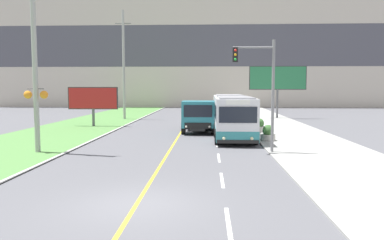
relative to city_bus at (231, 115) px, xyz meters
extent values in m
plane|color=#56565B|center=(-3.96, -17.39, -1.51)|extent=(300.00, 300.00, 0.00)
cube|color=gold|center=(-3.96, -17.39, -1.51)|extent=(0.14, 140.00, 0.01)
cube|color=silver|center=(-1.21, -18.79, -1.51)|extent=(0.12, 2.40, 0.01)
cube|color=silver|center=(-1.21, -14.19, -1.51)|extent=(0.12, 2.40, 0.01)
cube|color=silver|center=(-1.21, -9.59, -1.51)|extent=(0.12, 2.40, 0.01)
cube|color=silver|center=(-1.21, -4.99, -1.51)|extent=(0.12, 2.40, 0.01)
cube|color=silver|center=(-1.21, -0.39, -1.51)|extent=(0.12, 2.40, 0.01)
cube|color=silver|center=(-1.21, 4.21, -1.51)|extent=(0.12, 2.40, 0.01)
cube|color=silver|center=(-1.21, 8.81, -1.51)|extent=(0.12, 2.40, 0.01)
cube|color=silver|center=(-1.21, 13.41, -1.51)|extent=(0.12, 2.40, 0.01)
cube|color=beige|center=(-3.96, 42.52, 8.94)|extent=(80.00, 8.00, 20.90)
cube|color=#4C4C56|center=(-3.96, 38.50, 9.46)|extent=(80.00, 0.04, 7.32)
cube|color=silver|center=(0.00, -3.41, 0.07)|extent=(2.55, 5.95, 2.62)
cube|color=teal|center=(0.00, -3.41, -0.89)|extent=(2.57, 5.97, 0.70)
cube|color=black|center=(0.00, -3.41, 0.47)|extent=(2.58, 5.48, 0.92)
cube|color=gray|center=(0.00, -3.41, 1.42)|extent=(2.17, 5.36, 0.08)
cube|color=silver|center=(0.00, 3.44, 0.07)|extent=(2.55, 5.95, 2.62)
cube|color=teal|center=(0.00, 3.44, -0.89)|extent=(2.57, 5.97, 0.70)
cube|color=black|center=(0.00, 3.44, 0.47)|extent=(2.58, 5.48, 0.92)
cube|color=gray|center=(0.00, 3.44, 1.42)|extent=(2.17, 5.36, 0.08)
cube|color=#474747|center=(0.00, 0.02, 0.07)|extent=(2.35, 0.90, 2.41)
cube|color=black|center=(0.00, -6.41, 0.47)|extent=(2.25, 0.04, 0.96)
cube|color=black|center=(0.00, -6.42, -1.14)|extent=(2.50, 0.06, 0.20)
sphere|color=#F4EAB2|center=(-0.83, -6.43, -0.94)|extent=(0.20, 0.20, 0.20)
sphere|color=#F4EAB2|center=(0.83, -6.43, -0.94)|extent=(0.20, 0.20, 0.20)
cube|color=white|center=(0.00, -6.41, 1.20)|extent=(1.41, 0.04, 0.28)
cylinder|color=black|center=(-1.21, -5.08, -1.01)|extent=(0.28, 1.00, 1.00)
cylinder|color=black|center=(1.21, -5.08, -1.01)|extent=(0.28, 1.00, 1.00)
cylinder|color=black|center=(-1.21, -1.50, -1.01)|extent=(0.28, 1.00, 1.00)
cylinder|color=black|center=(1.21, -1.50, -1.01)|extent=(0.28, 1.00, 1.00)
cylinder|color=black|center=(-1.21, 4.04, -1.01)|extent=(0.28, 1.00, 1.00)
cylinder|color=black|center=(1.21, 4.04, -1.01)|extent=(0.28, 1.00, 1.00)
cube|color=black|center=(-2.53, 2.38, -1.07)|extent=(1.11, 6.62, 0.20)
cube|color=teal|center=(-2.53, 0.27, 0.03)|extent=(2.47, 2.40, 2.00)
cube|color=black|center=(-2.53, -0.95, 0.33)|extent=(2.10, 0.04, 0.90)
cube|color=black|center=(-2.53, -0.96, -0.75)|extent=(1.98, 0.06, 0.44)
sphere|color=silver|center=(-3.40, -0.97, -0.82)|extent=(0.18, 0.18, 0.18)
sphere|color=silver|center=(-1.66, -0.97, -0.82)|extent=(0.18, 0.18, 0.18)
cube|color=slate|center=(-2.53, 3.71, -0.91)|extent=(2.35, 3.97, 0.12)
cube|color=slate|center=(-3.65, 3.71, -0.33)|extent=(0.12, 3.97, 1.27)
cube|color=slate|center=(-1.41, 3.71, -0.33)|extent=(0.12, 3.97, 1.27)
cube|color=slate|center=(-2.53, 1.78, -0.33)|extent=(2.35, 0.12, 1.27)
cube|color=slate|center=(-2.53, 5.63, -0.33)|extent=(2.35, 0.12, 1.27)
cube|color=slate|center=(-2.53, 1.78, 0.42)|extent=(2.35, 0.12, 0.24)
cylinder|color=black|center=(-3.67, 0.03, -0.99)|extent=(0.30, 1.04, 1.04)
cylinder|color=black|center=(-1.39, 0.03, -0.99)|extent=(0.30, 1.04, 1.04)
cylinder|color=black|center=(-3.67, 3.90, -0.99)|extent=(0.30, 1.04, 1.04)
cylinder|color=black|center=(-1.39, 3.90, -0.99)|extent=(0.30, 1.04, 1.04)
cube|color=#2D4784|center=(0.23, 14.95, -1.02)|extent=(1.80, 4.30, 0.61)
cube|color=black|center=(0.23, 15.05, -0.39)|extent=(1.53, 2.36, 0.65)
cylinder|color=black|center=(-0.58, 13.66, -1.20)|extent=(0.18, 0.62, 0.62)
cylinder|color=black|center=(1.04, 13.66, -1.20)|extent=(0.18, 0.62, 0.62)
cylinder|color=black|center=(-0.58, 16.24, -1.20)|extent=(0.18, 0.62, 0.62)
cylinder|color=black|center=(1.04, 16.24, -1.20)|extent=(0.18, 0.62, 0.62)
cylinder|color=#9E9E99|center=(-11.21, -8.41, 4.43)|extent=(0.28, 0.28, 11.88)
sphere|color=orange|center=(-11.66, -8.41, 1.69)|extent=(0.44, 0.44, 0.44)
cylinder|color=#333333|center=(-11.43, -8.41, 2.01)|extent=(0.45, 0.04, 0.04)
sphere|color=orange|center=(-10.76, -8.41, 1.69)|extent=(0.44, 0.44, 0.44)
cylinder|color=#333333|center=(-10.98, -8.41, 2.01)|extent=(0.45, 0.04, 0.04)
cylinder|color=#9E9E99|center=(-11.32, 13.59, 4.58)|extent=(0.28, 0.28, 12.19)
cylinder|color=#4C4C4C|center=(-11.32, 13.59, 9.21)|extent=(1.80, 0.08, 0.08)
cylinder|color=slate|center=(1.74, -8.06, 1.56)|extent=(0.16, 0.16, 6.14)
cylinder|color=slate|center=(0.64, -8.06, 4.23)|extent=(2.20, 0.10, 0.10)
cube|color=black|center=(-0.32, -8.06, 3.83)|extent=(0.28, 0.24, 0.80)
sphere|color=red|center=(-0.32, -8.19, 4.07)|extent=(0.14, 0.14, 0.14)
sphere|color=orange|center=(-0.32, -8.19, 3.83)|extent=(0.14, 0.14, 0.14)
sphere|color=green|center=(-0.32, -8.19, 3.59)|extent=(0.14, 0.14, 0.14)
cylinder|color=#59595B|center=(6.22, 15.21, 0.19)|extent=(0.24, 0.24, 3.41)
cube|color=#333333|center=(6.22, 15.21, 3.18)|extent=(6.54, 0.20, 2.73)
cube|color=#287547|center=(6.22, 15.10, 3.18)|extent=(6.38, 0.02, 2.57)
cylinder|color=#59595B|center=(-12.42, 5.62, -0.69)|extent=(0.24, 0.24, 1.66)
cube|color=#333333|center=(-12.42, 5.62, 1.09)|extent=(4.63, 0.20, 2.06)
cube|color=#AD1E1E|center=(-12.42, 5.51, 1.09)|extent=(4.47, 0.02, 1.90)
cylinder|color=#B7B2A8|center=(2.22, -3.68, -1.23)|extent=(0.95, 0.95, 0.40)
sphere|color=#3D6B33|center=(2.22, -3.68, -0.77)|extent=(0.76, 0.76, 0.76)
cylinder|color=#B7B2A8|center=(2.30, 1.22, -1.22)|extent=(0.94, 0.94, 0.43)
sphere|color=#3D6B33|center=(2.30, 1.22, -0.75)|extent=(0.75, 0.75, 0.75)
camera|label=1|loc=(-1.75, -28.53, 2.08)|focal=35.00mm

